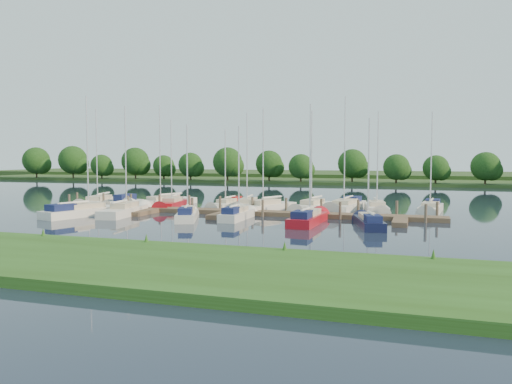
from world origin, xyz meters
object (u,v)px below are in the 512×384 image
(sailboat_n_0, at_px, (99,204))
(sailboat_n_5, at_px, (248,207))
(motorboat, at_px, (124,203))
(sailboat_s_2, at_px, (187,216))
(dock, at_px, (229,213))

(sailboat_n_0, distance_m, sailboat_n_5, 17.35)
(motorboat, height_order, sailboat_s_2, sailboat_s_2)
(dock, xyz_separation_m, sailboat_n_0, (-17.13, 3.34, 0.08))
(sailboat_n_0, bearing_deg, dock, 158.46)
(sailboat_n_0, relative_size, sailboat_s_2, 1.29)
(sailboat_n_0, distance_m, motorboat, 2.90)
(dock, bearing_deg, sailboat_n_5, 88.68)
(dock, xyz_separation_m, sailboat_n_5, (0.12, 5.21, 0.08))
(motorboat, xyz_separation_m, sailboat_s_2, (12.28, -9.08, -0.01))
(sailboat_s_2, bearing_deg, sailboat_n_0, 130.49)
(sailboat_n_0, bearing_deg, motorboat, -174.24)
(motorboat, height_order, sailboat_n_5, sailboat_n_5)
(dock, xyz_separation_m, sailboat_s_2, (-2.06, -4.92, 0.13))
(dock, bearing_deg, sailboat_n_0, 168.95)
(motorboat, bearing_deg, dock, 172.22)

